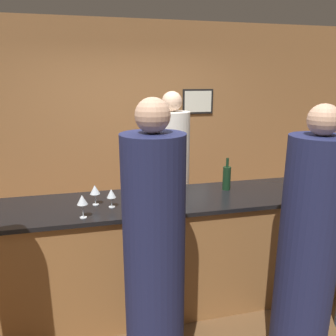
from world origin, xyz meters
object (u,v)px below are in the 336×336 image
(guest_1, at_px, (154,268))
(wine_bottle_1, at_px, (227,178))
(bartender, at_px, (172,187))
(guest_2, at_px, (307,255))

(guest_1, relative_size, wine_bottle_1, 6.41)
(bartender, xyz_separation_m, guest_2, (0.57, -1.59, -0.01))
(bartender, relative_size, guest_1, 0.99)
(bartender, distance_m, wine_bottle_1, 0.76)
(bartender, bearing_deg, guest_1, 72.34)
(bartender, bearing_deg, wine_bottle_1, 122.40)
(bartender, height_order, guest_2, bartender)
(guest_1, xyz_separation_m, wine_bottle_1, (0.87, 0.94, 0.25))
(wine_bottle_1, bearing_deg, guest_1, -132.79)
(bartender, distance_m, guest_2, 1.69)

